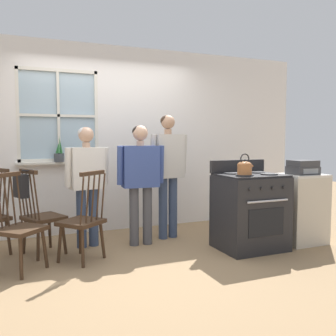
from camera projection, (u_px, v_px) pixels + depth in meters
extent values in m
plane|color=#937551|center=(140.00, 257.00, 4.30)|extent=(16.00, 16.00, 0.00)
cube|color=white|center=(201.00, 139.00, 6.06)|extent=(3.37, 0.06, 2.70)
cube|color=white|center=(60.00, 198.00, 5.27)|extent=(1.09, 0.06, 1.04)
cube|color=white|center=(57.00, 54.00, 5.11)|extent=(1.09, 0.06, 0.39)
cube|color=silver|center=(60.00, 163.00, 5.16)|extent=(1.15, 0.10, 0.03)
cube|color=#9EB7C6|center=(58.00, 116.00, 5.19)|extent=(1.03, 0.01, 1.21)
cube|color=silver|center=(59.00, 116.00, 5.16)|extent=(0.04, 0.02, 1.27)
cube|color=silver|center=(59.00, 116.00, 5.16)|extent=(1.09, 0.02, 0.04)
cube|color=silver|center=(18.00, 115.00, 4.96)|extent=(0.04, 0.03, 1.27)
cube|color=silver|center=(96.00, 116.00, 5.36)|extent=(0.04, 0.03, 1.27)
cube|color=silver|center=(57.00, 70.00, 5.11)|extent=(1.09, 0.03, 0.04)
cube|color=silver|center=(60.00, 160.00, 5.21)|extent=(1.09, 0.03, 0.04)
cube|color=#3D2819|center=(44.00, 218.00, 4.38)|extent=(0.53, 0.54, 0.04)
cylinder|color=#3D2819|center=(64.00, 237.00, 4.39)|extent=(0.08, 0.06, 0.41)
cylinder|color=#3D2819|center=(50.00, 232.00, 4.63)|extent=(0.06, 0.08, 0.41)
cylinder|color=#3D2819|center=(38.00, 242.00, 4.17)|extent=(0.06, 0.08, 0.41)
cylinder|color=#3D2819|center=(25.00, 237.00, 4.40)|extent=(0.08, 0.06, 0.41)
cylinder|color=#3D2819|center=(36.00, 198.00, 4.11)|extent=(0.08, 0.05, 0.54)
cylinder|color=#3D2819|center=(33.00, 197.00, 4.18)|extent=(0.08, 0.05, 0.54)
cylinder|color=#3D2819|center=(29.00, 197.00, 4.24)|extent=(0.08, 0.05, 0.54)
cylinder|color=#3D2819|center=(26.00, 196.00, 4.30)|extent=(0.08, 0.05, 0.54)
cylinder|color=#3D2819|center=(22.00, 195.00, 4.36)|extent=(0.08, 0.05, 0.54)
cube|color=#3D2819|center=(28.00, 172.00, 4.22)|extent=(0.18, 0.37, 0.04)
cube|color=#3D2819|center=(81.00, 222.00, 4.15)|extent=(0.58, 0.58, 0.04)
cylinder|color=#3D2819|center=(80.00, 237.00, 4.39)|extent=(0.05, 0.09, 0.41)
cylinder|color=#3D2819|center=(60.00, 244.00, 4.09)|extent=(0.09, 0.05, 0.41)
cylinder|color=#3D2819|center=(102.00, 240.00, 4.24)|extent=(0.09, 0.05, 0.41)
cylinder|color=#3D2819|center=(83.00, 248.00, 3.94)|extent=(0.05, 0.09, 0.41)
cylinder|color=#3D2819|center=(103.00, 197.00, 4.21)|extent=(0.06, 0.07, 0.54)
cylinder|color=#3D2819|center=(98.00, 198.00, 4.13)|extent=(0.06, 0.07, 0.54)
cylinder|color=#3D2819|center=(93.00, 199.00, 4.05)|extent=(0.06, 0.07, 0.54)
cylinder|color=#3D2819|center=(87.00, 201.00, 3.97)|extent=(0.06, 0.07, 0.54)
cylinder|color=#3D2819|center=(82.00, 202.00, 3.89)|extent=(0.06, 0.07, 0.54)
cube|color=#3D2819|center=(92.00, 173.00, 4.03)|extent=(0.32, 0.28, 0.04)
cube|color=#3D2819|center=(20.00, 230.00, 3.81)|extent=(0.58, 0.58, 0.04)
cylinder|color=#3D2819|center=(21.00, 258.00, 3.61)|extent=(0.05, 0.09, 0.41)
cylinder|color=#3D2819|center=(45.00, 249.00, 3.92)|extent=(0.09, 0.05, 0.41)
cylinder|color=#3D2819|center=(21.00, 246.00, 4.04)|extent=(0.05, 0.09, 0.41)
cylinder|color=#3D2819|center=(0.00, 204.00, 3.76)|extent=(0.07, 0.07, 0.54)
cylinder|color=#3D2819|center=(7.00, 202.00, 3.85)|extent=(0.07, 0.07, 0.54)
cylinder|color=#3D2819|center=(13.00, 201.00, 3.93)|extent=(0.07, 0.07, 0.54)
cylinder|color=#3D2819|center=(19.00, 200.00, 4.01)|extent=(0.07, 0.07, 0.54)
cube|color=#3D2819|center=(6.00, 175.00, 3.82)|extent=(0.30, 0.30, 0.04)
cylinder|color=#3D2819|center=(9.00, 238.00, 4.36)|extent=(0.09, 0.06, 0.41)
cylinder|color=#3D2819|center=(0.00, 194.00, 4.44)|extent=(0.07, 0.05, 0.54)
cylinder|color=#3D2819|center=(4.00, 195.00, 4.38)|extent=(0.07, 0.05, 0.54)
cylinder|color=#3D2819|center=(8.00, 195.00, 4.33)|extent=(0.07, 0.05, 0.54)
cylinder|color=#384766|center=(81.00, 218.00, 4.65)|extent=(0.12, 0.12, 0.73)
cylinder|color=#384766|center=(93.00, 217.00, 4.73)|extent=(0.12, 0.12, 0.73)
cube|color=white|center=(87.00, 168.00, 4.64)|extent=(0.44, 0.28, 0.52)
cylinder|color=white|center=(68.00, 167.00, 4.49)|extent=(0.09, 0.12, 0.48)
cylinder|color=white|center=(105.00, 166.00, 4.75)|extent=(0.09, 0.12, 0.48)
cylinder|color=tan|center=(86.00, 145.00, 4.62)|extent=(0.10, 0.10, 0.06)
sphere|color=tan|center=(86.00, 135.00, 4.61)|extent=(0.19, 0.19, 0.19)
ellipsoid|color=silver|center=(86.00, 133.00, 4.62)|extent=(0.19, 0.19, 0.16)
cylinder|color=#4C4C51|center=(134.00, 216.00, 4.75)|extent=(0.12, 0.12, 0.75)
cylinder|color=#4C4C51|center=(147.00, 215.00, 4.81)|extent=(0.12, 0.12, 0.75)
cube|color=#384C8E|center=(140.00, 166.00, 4.72)|extent=(0.47, 0.23, 0.52)
cylinder|color=#384C8E|center=(120.00, 165.00, 4.61)|extent=(0.08, 0.11, 0.49)
cylinder|color=#384C8E|center=(161.00, 164.00, 4.79)|extent=(0.08, 0.11, 0.49)
cylinder|color=tan|center=(140.00, 143.00, 4.70)|extent=(0.10, 0.10, 0.06)
sphere|color=tan|center=(140.00, 133.00, 4.69)|extent=(0.19, 0.19, 0.19)
ellipsoid|color=black|center=(140.00, 132.00, 4.70)|extent=(0.20, 0.20, 0.16)
cylinder|color=#384766|center=(163.00, 208.00, 5.06)|extent=(0.12, 0.12, 0.83)
cylinder|color=#384766|center=(173.00, 207.00, 5.14)|extent=(0.12, 0.12, 0.83)
cube|color=beige|center=(168.00, 156.00, 5.04)|extent=(0.43, 0.27, 0.58)
cylinder|color=beige|center=(153.00, 155.00, 4.90)|extent=(0.09, 0.12, 0.54)
cylinder|color=beige|center=(184.00, 154.00, 5.15)|extent=(0.09, 0.12, 0.54)
cylinder|color=tan|center=(168.00, 132.00, 5.02)|extent=(0.10, 0.10, 0.07)
sphere|color=tan|center=(168.00, 122.00, 5.01)|extent=(0.19, 0.19, 0.19)
ellipsoid|color=#332319|center=(167.00, 121.00, 5.02)|extent=(0.19, 0.19, 0.15)
cube|color=#232326|center=(250.00, 213.00, 4.60)|extent=(0.78, 0.64, 0.90)
cube|color=black|center=(251.00, 175.00, 4.56)|extent=(0.77, 0.61, 0.02)
cylinder|color=#2D2D30|center=(245.00, 175.00, 4.37)|extent=(0.20, 0.20, 0.02)
cylinder|color=#2D2D30|center=(269.00, 174.00, 4.51)|extent=(0.20, 0.20, 0.02)
cylinder|color=#2D2D30|center=(233.00, 173.00, 4.61)|extent=(0.20, 0.20, 0.02)
cylinder|color=#2D2D30|center=(256.00, 172.00, 4.74)|extent=(0.20, 0.20, 0.02)
cube|color=#232326|center=(238.00, 166.00, 4.82)|extent=(0.78, 0.06, 0.16)
cube|color=black|center=(266.00, 222.00, 4.30)|extent=(0.49, 0.01, 0.32)
cylinder|color=silver|center=(268.00, 201.00, 4.26)|extent=(0.55, 0.02, 0.02)
cylinder|color=#232326|center=(250.00, 189.00, 4.17)|extent=(0.04, 0.02, 0.04)
cylinder|color=#232326|center=(262.00, 189.00, 4.23)|extent=(0.04, 0.02, 0.04)
cylinder|color=#232326|center=(273.00, 188.00, 4.29)|extent=(0.04, 0.02, 0.04)
cylinder|color=#232326|center=(284.00, 187.00, 4.35)|extent=(0.04, 0.02, 0.04)
cylinder|color=#A86638|center=(245.00, 169.00, 4.37)|extent=(0.17, 0.17, 0.12)
ellipsoid|color=#A86638|center=(245.00, 164.00, 4.36)|extent=(0.16, 0.16, 0.07)
sphere|color=black|center=(245.00, 160.00, 4.36)|extent=(0.03, 0.03, 0.03)
cylinder|color=#A86638|center=(250.00, 168.00, 4.40)|extent=(0.08, 0.03, 0.07)
torus|color=black|center=(245.00, 159.00, 4.36)|extent=(0.12, 0.01, 0.12)
cylinder|color=#42474C|center=(59.00, 158.00, 5.14)|extent=(0.14, 0.14, 0.12)
cylinder|color=#33261C|center=(59.00, 154.00, 5.13)|extent=(0.12, 0.12, 0.01)
cone|color=#2D7038|center=(60.00, 145.00, 5.14)|extent=(0.07, 0.05, 0.24)
cone|color=#2D7038|center=(58.00, 148.00, 5.13)|extent=(0.06, 0.05, 0.15)
cone|color=#2D7038|center=(59.00, 147.00, 5.11)|extent=(0.04, 0.09, 0.17)
cube|color=black|center=(21.00, 186.00, 4.16)|extent=(0.17, 0.24, 0.26)
torus|color=black|center=(27.00, 170.00, 4.21)|extent=(0.16, 0.16, 0.01)
cube|color=beige|center=(300.00, 209.00, 4.88)|extent=(0.55, 0.50, 0.87)
cube|color=beige|center=(301.00, 175.00, 4.84)|extent=(0.55, 0.50, 0.03)
cube|color=#38383A|center=(303.00, 170.00, 4.82)|extent=(0.34, 0.28, 0.10)
cube|color=#38383A|center=(303.00, 163.00, 4.81)|extent=(0.32, 0.27, 0.08)
cube|color=gray|center=(311.00, 171.00, 4.69)|extent=(0.24, 0.01, 0.06)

